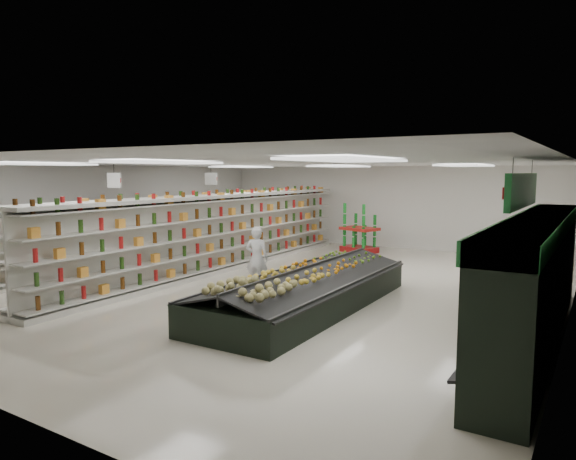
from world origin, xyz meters
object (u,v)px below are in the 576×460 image
Objects in this scene: soda_endcap at (359,231)px; shopper_main at (257,258)px; gondola_left at (119,238)px; produce_island at (307,289)px; gondola_center at (219,235)px; shopper_background at (252,225)px.

shopper_main is at bearing -87.66° from soda_endcap.
gondola_left is 1.81× the size of produce_island.
gondola_left is at bearing 170.32° from produce_island.
gondola_left reaches higher than soda_endcap.
shopper_main is at bearing -6.77° from gondola_left.
gondola_left reaches higher than shopper_main.
gondola_center is 2.10× the size of produce_island.
shopper_main is at bearing -33.43° from gondola_center.
gondola_left is 6.34× the size of shopper_background.
gondola_center is at bearing 151.00° from produce_island.
gondola_center is 8.29× the size of shopper_main.
shopper_background reaches higher than shopper_main.
shopper_main is (5.61, -0.40, -0.11)m from gondola_left.
shopper_background reaches higher than soda_endcap.
gondola_center is 7.38× the size of shopper_background.
produce_island is (4.50, -2.50, -0.63)m from gondola_center.
soda_endcap is 0.92× the size of shopper_background.
gondola_center reaches higher than shopper_main.
shopper_background is (1.34, 5.34, -0.01)m from gondola_left.
gondola_left reaches higher than produce_island.
gondola_left is 3.31m from gondola_center.
produce_island is at bearing 140.32° from shopper_main.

